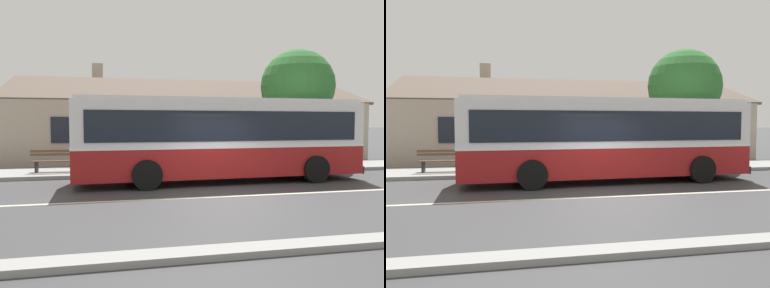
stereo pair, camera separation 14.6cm
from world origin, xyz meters
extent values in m
plane|color=#38383A|center=(0.00, 0.00, 0.00)|extent=(300.00, 300.00, 0.00)
cube|color=gray|center=(0.00, 6.00, 0.07)|extent=(60.00, 3.00, 0.15)
cube|color=gray|center=(0.00, -4.75, 0.06)|extent=(60.00, 0.50, 0.12)
cube|color=beige|center=(0.00, 0.00, 0.00)|extent=(60.00, 0.16, 0.01)
cube|color=tan|center=(1.36, 14.34, 1.67)|extent=(20.50, 10.59, 3.35)
cube|color=brown|center=(1.36, 11.69, 4.19)|extent=(21.10, 5.34, 1.83)
cube|color=brown|center=(1.36, 16.98, 4.19)|extent=(21.10, 5.34, 1.83)
cube|color=tan|center=(-4.28, 15.40, 5.53)|extent=(0.70, 0.70, 1.20)
cube|color=black|center=(-5.82, 9.01, 1.84)|extent=(1.10, 0.06, 1.30)
cube|color=black|center=(1.36, 9.01, 1.84)|extent=(1.10, 0.06, 1.30)
cube|color=black|center=(8.53, 9.01, 1.84)|extent=(1.10, 0.06, 1.30)
cube|color=#4C3323|center=(4.43, 9.01, 1.05)|extent=(1.00, 0.06, 2.10)
cube|color=maroon|center=(0.54, 2.90, 0.80)|extent=(10.68, 2.91, 1.04)
cube|color=white|center=(0.54, 2.90, 1.37)|extent=(10.70, 2.94, 0.10)
cube|color=silver|center=(0.54, 2.90, 2.18)|extent=(10.68, 2.91, 1.53)
cube|color=silver|center=(0.54, 2.90, 3.01)|extent=(10.46, 2.78, 0.12)
cube|color=black|center=(0.49, 4.16, 2.08)|extent=(9.74, 0.41, 1.03)
cube|color=black|center=(0.59, 1.64, 2.08)|extent=(9.74, 0.41, 1.03)
cube|color=black|center=(5.85, 3.11, 2.08)|extent=(0.13, 2.20, 1.03)
cube|color=black|center=(5.85, 3.11, 2.81)|extent=(0.11, 1.75, 0.24)
cube|color=black|center=(5.87, 3.11, 0.40)|extent=(0.18, 2.50, 0.28)
cube|color=#B21919|center=(-0.83, 4.12, 0.80)|extent=(2.96, 0.15, 0.73)
cube|color=black|center=(4.62, 4.33, 1.44)|extent=(0.90, 0.07, 2.33)
cylinder|color=black|center=(3.77, 4.28, 0.50)|extent=(1.01, 0.32, 1.00)
cylinder|color=black|center=(3.87, 1.78, 0.50)|extent=(1.01, 0.32, 1.00)
cylinder|color=black|center=(-2.42, 4.03, 0.50)|extent=(1.01, 0.32, 1.00)
cylinder|color=black|center=(-2.32, 1.54, 0.50)|extent=(1.01, 0.32, 1.00)
cube|color=brown|center=(-5.73, 5.99, 0.60)|extent=(1.88, 0.10, 0.04)
cube|color=brown|center=(-5.73, 5.84, 0.60)|extent=(1.88, 0.10, 0.04)
cube|color=brown|center=(-5.73, 5.70, 0.60)|extent=(1.88, 0.10, 0.04)
cube|color=brown|center=(-5.73, 5.57, 0.90)|extent=(1.88, 0.04, 0.10)
cube|color=brown|center=(-5.73, 5.57, 1.04)|extent=(1.88, 0.04, 0.10)
cube|color=black|center=(-4.97, 5.84, 0.38)|extent=(0.08, 0.43, 0.45)
cube|color=black|center=(-6.48, 5.84, 0.38)|extent=(0.08, 0.43, 0.45)
cylinder|color=#4C3828|center=(5.71, 6.76, 1.43)|extent=(0.32, 0.32, 2.85)
sphere|color=#2D6B2D|center=(5.71, 6.76, 4.04)|extent=(3.64, 3.64, 3.64)
sphere|color=#2D6B2D|center=(5.52, 7.10, 3.49)|extent=(2.01, 2.01, 2.01)
cylinder|color=gray|center=(7.00, 5.00, 1.35)|extent=(0.07, 0.07, 2.40)
cube|color=#1959A5|center=(7.00, 4.98, 2.30)|extent=(0.36, 0.03, 0.48)
camera|label=1|loc=(-3.45, -10.56, 2.19)|focal=35.00mm
camera|label=2|loc=(-3.31, -10.59, 2.19)|focal=35.00mm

